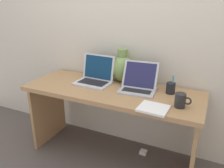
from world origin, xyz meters
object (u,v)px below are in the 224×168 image
at_px(power_brick, 143,152).
at_px(green_vase, 122,68).
at_px(coffee_mug, 180,100).
at_px(pen_cup, 171,88).
at_px(laptop_right, 139,83).
at_px(notebook_stack, 153,108).
at_px(laptop_left, 96,75).

bearing_deg(power_brick, green_vase, 163.52).
bearing_deg(power_brick, coffee_mug, -38.54).
bearing_deg(pen_cup, coffee_mug, -63.27).
height_order(laptop_right, power_brick, laptop_right).
relative_size(green_vase, notebook_stack, 1.51).
height_order(laptop_left, coffee_mug, laptop_left).
bearing_deg(power_brick, laptop_right, -130.38).
bearing_deg(coffee_mug, power_brick, 141.46).
bearing_deg(green_vase, pen_cup, -12.78).
bearing_deg(coffee_mug, notebook_stack, -144.13).
bearing_deg(laptop_right, power_brick, 49.62).
distance_m(notebook_stack, coffee_mug, 0.21).
distance_m(notebook_stack, power_brick, 0.83).
relative_size(notebook_stack, coffee_mug, 1.71).
bearing_deg(laptop_left, laptop_right, -1.80).
bearing_deg(coffee_mug, green_vase, 150.38).
relative_size(laptop_right, coffee_mug, 2.64).
distance_m(green_vase, notebook_stack, 0.66).
xyz_separation_m(coffee_mug, power_brick, (-0.34, 0.27, -0.76)).
xyz_separation_m(green_vase, coffee_mug, (0.62, -0.35, -0.08)).
distance_m(green_vase, coffee_mug, 0.71).
xyz_separation_m(laptop_right, green_vase, (-0.22, 0.15, 0.07)).
relative_size(laptop_left, laptop_right, 1.07).
distance_m(pen_cup, power_brick, 0.78).
distance_m(laptop_left, pen_cup, 0.72).
relative_size(green_vase, pen_cup, 1.91).
height_order(green_vase, coffee_mug, green_vase).
distance_m(laptop_right, coffee_mug, 0.44).
distance_m(laptop_left, green_vase, 0.27).
relative_size(laptop_left, notebook_stack, 1.64).
height_order(green_vase, notebook_stack, green_vase).
distance_m(laptop_left, laptop_right, 0.44).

